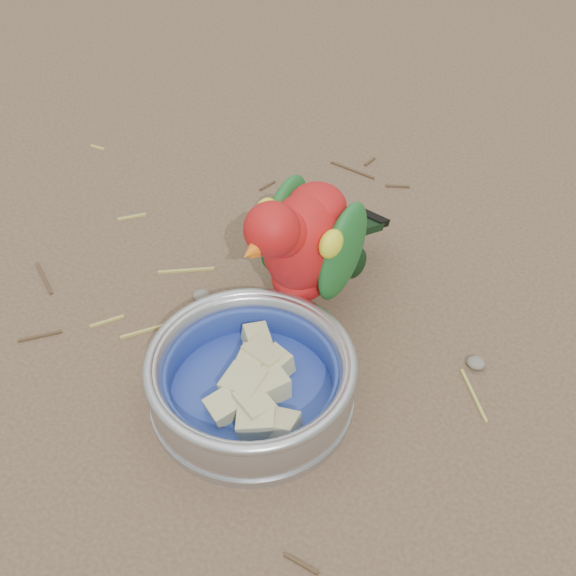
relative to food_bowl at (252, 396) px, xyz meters
The scene contains 6 objects.
ground 0.04m from the food_bowl, 161.93° to the right, with size 60.00×60.00×0.00m, color brown.
food_bowl is the anchor object (origin of this frame).
bowl_wall 0.03m from the food_bowl, ahead, with size 0.20×0.20×0.04m, color #B2B2BA, non-canonical shape.
fruit_wedges 0.02m from the food_bowl, ahead, with size 0.12×0.12×0.03m, color #BEB77E, non-canonical shape.
lory_parrot 0.16m from the food_bowl, 95.48° to the left, with size 0.10×0.22×0.17m, color #B71214, non-canonical shape.
ground_debris 0.11m from the food_bowl, 142.66° to the left, with size 0.90×0.80×0.01m, color #AFA34B, non-canonical shape.
Camera 1 is at (0.31, -0.41, 0.64)m, focal length 50.00 mm.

